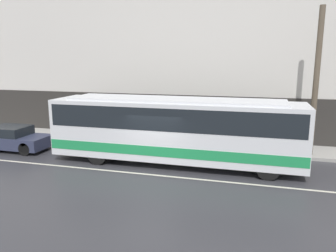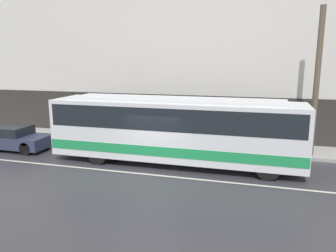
# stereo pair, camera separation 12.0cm
# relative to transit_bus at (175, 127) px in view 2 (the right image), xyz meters

# --- Properties ---
(ground_plane) EXTENTS (60.00, 60.00, 0.00)m
(ground_plane) POSITION_rel_transit_bus_xyz_m (-0.64, -1.83, -1.78)
(ground_plane) COLOR #333338
(sidewalk) EXTENTS (60.00, 2.56, 0.17)m
(sidewalk) POSITION_rel_transit_bus_xyz_m (-0.64, 3.45, -1.69)
(sidewalk) COLOR #A09E99
(sidewalk) RESTS_ON ground_plane
(building_facade) EXTENTS (60.00, 0.35, 11.21)m
(building_facade) POSITION_rel_transit_bus_xyz_m (-0.64, 4.87, 3.62)
(building_facade) COLOR silver
(building_facade) RESTS_ON ground_plane
(lane_stripe) EXTENTS (54.00, 0.14, 0.01)m
(lane_stripe) POSITION_rel_transit_bus_xyz_m (-0.64, -1.83, -1.77)
(lane_stripe) COLOR beige
(lane_stripe) RESTS_ON ground_plane
(transit_bus) EXTENTS (11.83, 2.55, 3.15)m
(transit_bus) POSITION_rel_transit_bus_xyz_m (0.00, 0.00, 0.00)
(transit_bus) COLOR silver
(transit_bus) RESTS_ON ground_plane
(sedan_dark_behind) EXTENTS (4.22, 1.80, 1.31)m
(sedan_dark_behind) POSITION_rel_transit_bus_xyz_m (-9.34, 0.00, -1.15)
(sedan_dark_behind) COLOR #2D334C
(sedan_dark_behind) RESTS_ON ground_plane
(utility_pole_near) EXTENTS (0.28, 0.28, 7.26)m
(utility_pole_near) POSITION_rel_transit_bus_xyz_m (6.43, 2.71, 2.02)
(utility_pole_near) COLOR brown
(utility_pole_near) RESTS_ON sidewalk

